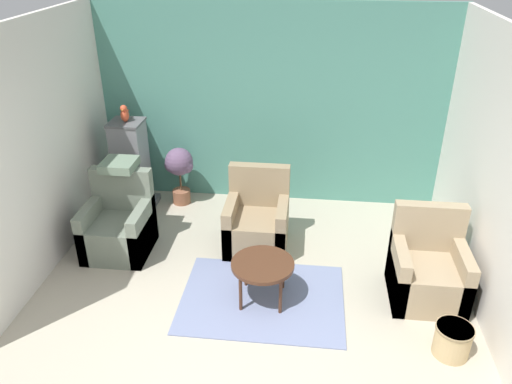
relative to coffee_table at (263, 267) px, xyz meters
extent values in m
plane|color=#B2A893|center=(-0.14, -1.06, -0.42)|extent=(20.00, 20.00, 0.00)
cube|color=#4C897A|center=(-0.14, 2.31, 0.94)|extent=(4.72, 0.06, 2.71)
cube|color=silver|center=(-2.47, 0.61, 0.94)|extent=(0.06, 3.34, 2.71)
cube|color=silver|center=(2.19, 0.61, 0.94)|extent=(0.06, 3.34, 2.71)
cube|color=slate|center=(0.00, 0.00, -0.41)|extent=(1.70, 1.28, 0.01)
cylinder|color=#472819|center=(0.00, 0.00, 0.03)|extent=(0.65, 0.65, 0.04)
cylinder|color=#472819|center=(-0.20, -0.20, -0.20)|extent=(0.04, 0.04, 0.42)
cylinder|color=#472819|center=(0.20, -0.20, -0.20)|extent=(0.04, 0.04, 0.42)
cylinder|color=#472819|center=(-0.20, 0.20, -0.20)|extent=(0.04, 0.04, 0.42)
cylinder|color=#472819|center=(0.20, 0.20, -0.20)|extent=(0.04, 0.04, 0.42)
cube|color=slate|center=(-1.79, 0.69, -0.20)|extent=(0.73, 0.73, 0.44)
cube|color=slate|center=(-1.79, 0.98, 0.29)|extent=(0.73, 0.14, 0.53)
cube|color=slate|center=(-2.10, 0.69, -0.10)|extent=(0.12, 0.73, 0.62)
cube|color=slate|center=(-1.49, 0.69, -0.10)|extent=(0.12, 0.73, 0.62)
cube|color=#9E896B|center=(1.69, 0.21, -0.20)|extent=(0.73, 0.73, 0.44)
cube|color=#9E896B|center=(1.69, 0.51, 0.29)|extent=(0.73, 0.14, 0.53)
cube|color=#9E896B|center=(1.39, 0.21, -0.10)|extent=(0.12, 0.73, 0.62)
cube|color=#9E896B|center=(2.00, 0.21, -0.10)|extent=(0.12, 0.73, 0.62)
cube|color=#8E7A5B|center=(-0.17, 0.97, -0.20)|extent=(0.73, 0.73, 0.44)
cube|color=#8E7A5B|center=(-0.17, 1.26, 0.29)|extent=(0.73, 0.14, 0.53)
cube|color=#8E7A5B|center=(-0.48, 0.97, -0.10)|extent=(0.12, 0.73, 0.62)
cube|color=#8E7A5B|center=(0.14, 0.97, -0.10)|extent=(0.12, 0.73, 0.62)
cube|color=#555559|center=(-1.97, 1.78, -0.38)|extent=(0.55, 0.55, 0.08)
cube|color=gray|center=(-1.97, 1.78, 0.24)|extent=(0.40, 0.40, 1.15)
cube|color=#555559|center=(-1.97, 1.78, 0.83)|extent=(0.42, 0.42, 0.03)
ellipsoid|color=#D14C2D|center=(-1.97, 1.78, 0.93)|extent=(0.11, 0.13, 0.17)
sphere|color=#D14C2D|center=(-1.97, 1.76, 1.02)|extent=(0.09, 0.09, 0.09)
cone|color=gold|center=(-1.97, 1.72, 1.01)|extent=(0.04, 0.04, 0.04)
cone|color=#D14C2D|center=(-1.97, 1.84, 0.91)|extent=(0.05, 0.11, 0.14)
cylinder|color=brown|center=(-1.36, 1.97, -0.32)|extent=(0.25, 0.25, 0.20)
cylinder|color=brown|center=(-1.36, 1.97, -0.07)|extent=(0.03, 0.03, 0.31)
sphere|color=#664C6B|center=(-1.36, 1.97, 0.22)|extent=(0.38, 0.38, 0.38)
sphere|color=#664C6B|center=(-1.46, 2.01, 0.15)|extent=(0.23, 0.23, 0.23)
sphere|color=#664C6B|center=(-1.26, 1.94, 0.17)|extent=(0.21, 0.21, 0.21)
cylinder|color=tan|center=(1.79, -0.56, -0.26)|extent=(0.32, 0.32, 0.31)
cylinder|color=#957E57|center=(1.79, -0.56, -0.12)|extent=(0.34, 0.34, 0.02)
cube|color=slate|center=(-1.79, 0.98, 0.60)|extent=(0.39, 0.39, 0.10)
camera|label=1|loc=(0.40, -4.11, 3.02)|focal=35.00mm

